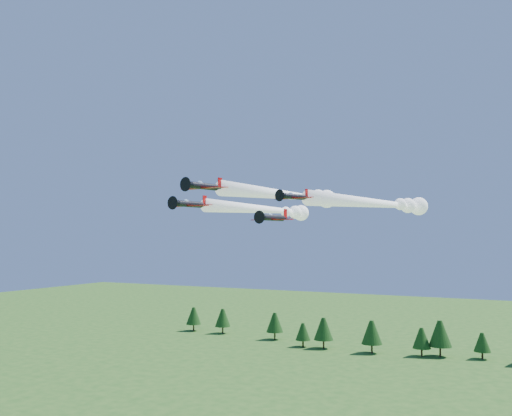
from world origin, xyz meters
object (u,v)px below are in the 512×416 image
at_px(plane_left, 268,210).
at_px(plane_slot, 273,218).
at_px(plane_lead, 291,195).
at_px(plane_right, 381,204).

bearing_deg(plane_left, plane_slot, -54.05).
bearing_deg(plane_slot, plane_lead, 88.84).
bearing_deg(plane_left, plane_right, -3.15).
relative_size(plane_right, plane_slot, 4.86).
relative_size(plane_left, plane_right, 1.05).
height_order(plane_lead, plane_left, plane_lead).
bearing_deg(plane_slot, plane_right, 49.16).
xyz_separation_m(plane_left, plane_right, (25.93, -5.01, 0.35)).
xyz_separation_m(plane_left, plane_slot, (9.99, -18.66, -2.47)).
bearing_deg(plane_slot, plane_left, 126.74).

